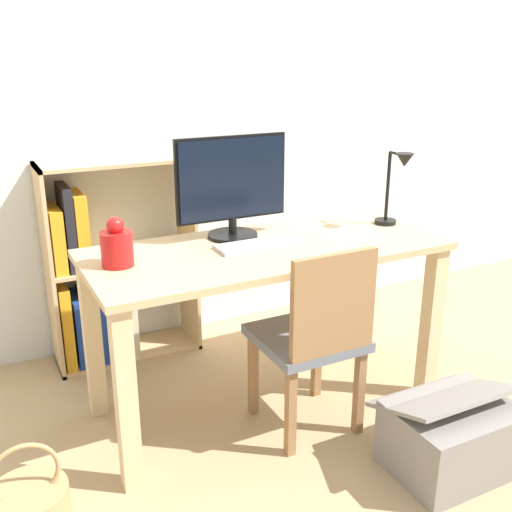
# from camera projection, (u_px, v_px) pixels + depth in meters

# --- Properties ---
(ground_plane) EXTENTS (10.00, 10.00, 0.00)m
(ground_plane) POSITION_uv_depth(u_px,v_px,m) (266.00, 402.00, 2.72)
(ground_plane) COLOR tan
(wall_back) EXTENTS (8.00, 0.05, 2.60)m
(wall_back) POSITION_uv_depth(u_px,v_px,m) (184.00, 94.00, 3.08)
(wall_back) COLOR silver
(wall_back) RESTS_ON ground_plane
(desk) EXTENTS (1.50, 0.64, 0.75)m
(desk) POSITION_uv_depth(u_px,v_px,m) (267.00, 277.00, 2.52)
(desk) COLOR tan
(desk) RESTS_ON ground_plane
(monitor) EXTENTS (0.50, 0.22, 0.44)m
(monitor) POSITION_uv_depth(u_px,v_px,m) (232.00, 184.00, 2.52)
(monitor) COLOR black
(monitor) RESTS_ON desk
(keyboard) EXTENTS (0.35, 0.13, 0.02)m
(keyboard) POSITION_uv_depth(u_px,v_px,m) (258.00, 245.00, 2.46)
(keyboard) COLOR #B2B2B7
(keyboard) RESTS_ON desk
(vase) EXTENTS (0.12, 0.12, 0.19)m
(vase) POSITION_uv_depth(u_px,v_px,m) (117.00, 246.00, 2.23)
(vase) COLOR red
(vase) RESTS_ON desk
(desk_lamp) EXTENTS (0.10, 0.19, 0.34)m
(desk_lamp) POSITION_uv_depth(u_px,v_px,m) (396.00, 182.00, 2.68)
(desk_lamp) COLOR black
(desk_lamp) RESTS_ON desk
(chair) EXTENTS (0.40, 0.40, 0.82)m
(chair) POSITION_uv_depth(u_px,v_px,m) (315.00, 335.00, 2.38)
(chair) COLOR slate
(chair) RESTS_ON ground_plane
(bookshelf) EXTENTS (0.72, 0.28, 1.02)m
(bookshelf) POSITION_uv_depth(u_px,v_px,m) (99.00, 282.00, 2.98)
(bookshelf) COLOR tan
(bookshelf) RESTS_ON ground_plane
(basket) EXTENTS (0.26, 0.26, 0.33)m
(basket) POSITION_uv_depth(u_px,v_px,m) (30.00, 506.00, 1.98)
(basket) COLOR tan
(basket) RESTS_ON ground_plane
(storage_box) EXTENTS (0.47, 0.41, 0.34)m
(storage_box) POSITION_uv_depth(u_px,v_px,m) (451.00, 435.00, 2.26)
(storage_box) COLOR gray
(storage_box) RESTS_ON ground_plane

